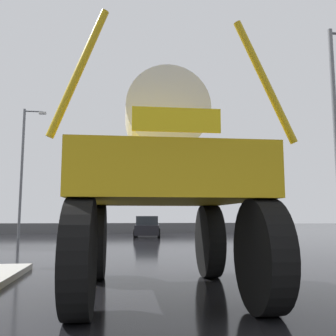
{
  "coord_description": "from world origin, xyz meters",
  "views": [
    {
      "loc": [
        -1.09,
        -1.79,
        1.46
      ],
      "look_at": [
        0.18,
        6.87,
        2.59
      ],
      "focal_mm": 40.49,
      "sensor_mm": 36.0,
      "label": 1
    }
  ],
  "objects_px": {
    "streetlight_far_left": "(23,166)",
    "streetlight_far_right": "(248,185)",
    "oversize_sprayer": "(162,184)",
    "traffic_signal_near_right": "(273,189)",
    "sedan_ahead": "(147,227)"
  },
  "relations": [
    {
      "from": "traffic_signal_near_right",
      "to": "streetlight_far_right",
      "type": "height_order",
      "value": "streetlight_far_right"
    },
    {
      "from": "sedan_ahead",
      "to": "streetlight_far_right",
      "type": "xyz_separation_m",
      "value": [
        7.84,
        -0.13,
        3.23
      ]
    },
    {
      "from": "streetlight_far_left",
      "to": "streetlight_far_right",
      "type": "height_order",
      "value": "streetlight_far_left"
    },
    {
      "from": "traffic_signal_near_right",
      "to": "streetlight_far_right",
      "type": "distance_m",
      "value": 16.07
    },
    {
      "from": "traffic_signal_near_right",
      "to": "oversize_sprayer",
      "type": "bearing_deg",
      "value": -131.35
    },
    {
      "from": "oversize_sprayer",
      "to": "traffic_signal_near_right",
      "type": "height_order",
      "value": "oversize_sprayer"
    },
    {
      "from": "sedan_ahead",
      "to": "traffic_signal_near_right",
      "type": "relative_size",
      "value": 1.28
    },
    {
      "from": "oversize_sprayer",
      "to": "traffic_signal_near_right",
      "type": "xyz_separation_m",
      "value": [
        4.73,
        5.37,
        0.32
      ]
    },
    {
      "from": "oversize_sprayer",
      "to": "traffic_signal_near_right",
      "type": "relative_size",
      "value": 1.63
    },
    {
      "from": "sedan_ahead",
      "to": "streetlight_far_left",
      "type": "bearing_deg",
      "value": 100.33
    },
    {
      "from": "streetlight_far_right",
      "to": "oversize_sprayer",
      "type": "bearing_deg",
      "value": -114.69
    },
    {
      "from": "oversize_sprayer",
      "to": "sedan_ahead",
      "type": "height_order",
      "value": "oversize_sprayer"
    },
    {
      "from": "oversize_sprayer",
      "to": "sedan_ahead",
      "type": "xyz_separation_m",
      "value": [
        1.65,
        20.77,
        -1.41
      ]
    },
    {
      "from": "traffic_signal_near_right",
      "to": "streetlight_far_left",
      "type": "distance_m",
      "value": 19.21
    },
    {
      "from": "sedan_ahead",
      "to": "streetlight_far_right",
      "type": "height_order",
      "value": "streetlight_far_right"
    }
  ]
}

